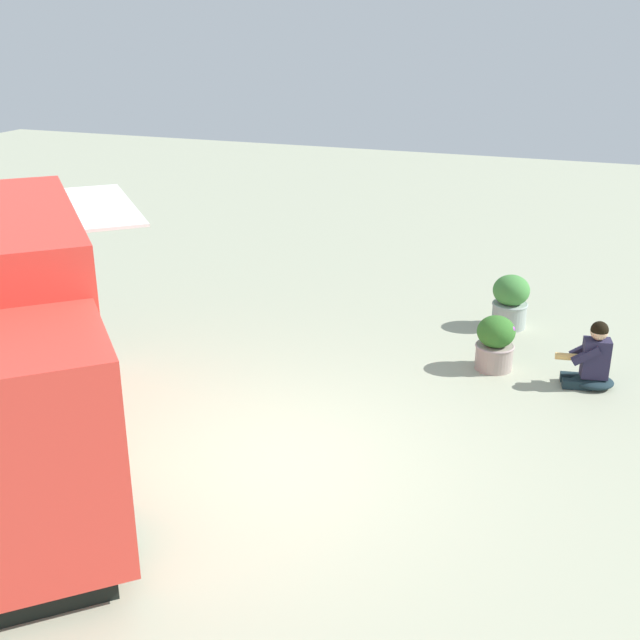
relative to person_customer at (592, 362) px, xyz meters
The scene contains 4 objects.
ground_plane 4.28m from the person_customer, 133.89° to the left, with size 40.00×40.00×0.00m, color #9DA288.
person_customer is the anchor object (origin of this frame).
planter_flowering_near 1.23m from the person_customer, 84.37° to the left, with size 0.51×0.51×0.73m.
planter_flowering_far 2.11m from the person_customer, 35.92° to the left, with size 0.54×0.54×0.81m.
Camera 1 is at (-6.59, -2.98, 4.36)m, focal length 44.12 mm.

